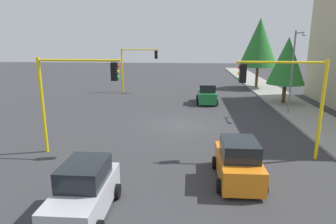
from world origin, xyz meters
TOP-DOWN VIEW (x-y plane):
  - ground_plane at (0.00, 0.00)m, footprint 120.00×120.00m
  - sidewalk_kerb at (-5.00, 10.50)m, footprint 80.00×4.00m
  - lane_arrow_near at (11.51, -3.00)m, footprint 2.40×1.10m
  - traffic_signal_far_right at (-14.00, -5.63)m, footprint 0.36×4.59m
  - traffic_signal_near_right at (6.00, -5.65)m, footprint 0.36×4.59m
  - traffic_signal_near_left at (6.00, 5.64)m, footprint 0.36×4.59m
  - street_lamp_curbside at (-3.61, 9.20)m, footprint 2.15×0.28m
  - tree_roadside_mid at (-8.00, 10.00)m, footprint 3.59×3.59m
  - tree_roadside_far at (-18.00, 9.50)m, footprint 4.87×4.87m
  - car_green at (-8.04, 2.44)m, footprint 3.68×2.07m
  - car_orange at (8.83, 2.88)m, footprint 3.89×2.07m
  - car_silver at (11.95, -3.15)m, footprint 4.01×2.02m

SIDE VIEW (x-z plane):
  - ground_plane at x=0.00m, z-range 0.00..0.00m
  - lane_arrow_near at x=11.51m, z-range -0.54..0.56m
  - sidewalk_kerb at x=-5.00m, z-range 0.00..0.15m
  - car_green at x=-8.04m, z-range -0.09..1.88m
  - car_orange at x=8.83m, z-range -0.09..1.88m
  - car_silver at x=11.95m, z-range -0.09..1.88m
  - traffic_signal_far_right at x=-14.00m, z-range 1.11..6.36m
  - traffic_signal_near_left at x=6.00m, z-range 1.12..6.45m
  - traffic_signal_near_right at x=6.00m, z-range 1.13..6.50m
  - tree_roadside_mid at x=-8.00m, z-range 1.01..7.54m
  - street_lamp_curbside at x=-3.61m, z-range 0.85..7.85m
  - tree_roadside_far at x=-18.00m, z-range 1.41..10.34m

